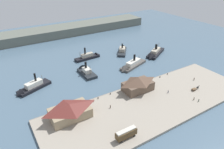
{
  "coord_description": "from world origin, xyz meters",
  "views": [
    {
      "loc": [
        -60.95,
        -82.41,
        62.06
      ],
      "look_at": [
        -2.38,
        11.82,
        2.0
      ],
      "focal_mm": 33.18,
      "sensor_mm": 36.0,
      "label": 1
    }
  ],
  "objects_px": {
    "street_tram": "(126,133)",
    "pedestrian_at_waters_edge": "(168,92)",
    "pedestrian_walking_east": "(93,101)",
    "mooring_post_west": "(110,94)",
    "pedestrian_walking_west": "(199,100)",
    "ferry_moored_west": "(85,71)",
    "ferry_shed_west_terminal": "(70,110)",
    "pedestrian_near_east_shed": "(194,79)",
    "horse_cart": "(195,88)",
    "ferry_shed_east_terminal": "(138,84)",
    "ferry_mid_harbor": "(122,50)",
    "pedestrian_near_west_shed": "(110,107)",
    "ferry_approaching_west": "(31,88)",
    "mooring_post_center_east": "(98,98)",
    "mooring_post_center_west": "(160,77)",
    "ferry_outer_harbor": "(131,66)",
    "mooring_post_east": "(167,74)",
    "ferry_departing_north": "(90,56)",
    "ferry_moored_east": "(154,54)",
    "pedestrian_standing_center": "(194,99)"
  },
  "relations": [
    {
      "from": "mooring_post_west",
      "to": "ferry_mid_harbor",
      "type": "height_order",
      "value": "ferry_mid_harbor"
    },
    {
      "from": "ferry_shed_west_terminal",
      "to": "pedestrian_near_east_shed",
      "type": "height_order",
      "value": "ferry_shed_west_terminal"
    },
    {
      "from": "pedestrian_near_west_shed",
      "to": "mooring_post_center_west",
      "type": "relative_size",
      "value": 1.96
    },
    {
      "from": "horse_cart",
      "to": "ferry_departing_north",
      "type": "xyz_separation_m",
      "value": [
        -28.69,
        70.76,
        -0.66
      ]
    },
    {
      "from": "pedestrian_near_east_shed",
      "to": "ferry_outer_harbor",
      "type": "xyz_separation_m",
      "value": [
        -20.44,
        34.82,
        -0.62
      ]
    },
    {
      "from": "horse_cart",
      "to": "pedestrian_walking_west",
      "type": "bearing_deg",
      "value": -133.1
    },
    {
      "from": "mooring_post_east",
      "to": "pedestrian_walking_east",
      "type": "bearing_deg",
      "value": -178.49
    },
    {
      "from": "mooring_post_east",
      "to": "horse_cart",
      "type": "bearing_deg",
      "value": -89.87
    },
    {
      "from": "pedestrian_standing_center",
      "to": "ferry_moored_east",
      "type": "relative_size",
      "value": 0.07
    },
    {
      "from": "street_tram",
      "to": "pedestrian_walking_west",
      "type": "xyz_separation_m",
      "value": [
        44.68,
        0.65,
        -1.67
      ]
    },
    {
      "from": "street_tram",
      "to": "mooring_post_center_east",
      "type": "xyz_separation_m",
      "value": [
        3.31,
        29.2,
        -1.93
      ]
    },
    {
      "from": "ferry_moored_east",
      "to": "horse_cart",
      "type": "bearing_deg",
      "value": -106.92
    },
    {
      "from": "ferry_shed_west_terminal",
      "to": "ferry_moored_west",
      "type": "bearing_deg",
      "value": 56.13
    },
    {
      "from": "pedestrian_at_waters_edge",
      "to": "mooring_post_center_west",
      "type": "bearing_deg",
      "value": 61.22
    },
    {
      "from": "pedestrian_near_east_shed",
      "to": "mooring_post_center_west",
      "type": "xyz_separation_m",
      "value": [
        -14.74,
        12.92,
        -0.34
      ]
    },
    {
      "from": "ferry_moored_east",
      "to": "pedestrian_walking_west",
      "type": "bearing_deg",
      "value": -111.43
    },
    {
      "from": "ferry_moored_east",
      "to": "ferry_approaching_west",
      "type": "bearing_deg",
      "value": -179.42
    },
    {
      "from": "pedestrian_at_waters_edge",
      "to": "ferry_moored_east",
      "type": "distance_m",
      "value": 52.9
    },
    {
      "from": "mooring_post_west",
      "to": "mooring_post_center_east",
      "type": "bearing_deg",
      "value": -179.2
    },
    {
      "from": "ferry_shed_west_terminal",
      "to": "street_tram",
      "type": "relative_size",
      "value": 2.0
    },
    {
      "from": "pedestrian_at_waters_edge",
      "to": "ferry_mid_harbor",
      "type": "bearing_deg",
      "value": 77.62
    },
    {
      "from": "ferry_approaching_west",
      "to": "ferry_outer_harbor",
      "type": "distance_m",
      "value": 63.76
    },
    {
      "from": "pedestrian_walking_west",
      "to": "ferry_moored_west",
      "type": "distance_m",
      "value": 68.38
    },
    {
      "from": "ferry_moored_west",
      "to": "pedestrian_near_west_shed",
      "type": "bearing_deg",
      "value": -98.54
    },
    {
      "from": "pedestrian_walking_west",
      "to": "ferry_outer_harbor",
      "type": "height_order",
      "value": "ferry_outer_harbor"
    },
    {
      "from": "horse_cart",
      "to": "pedestrian_at_waters_edge",
      "type": "xyz_separation_m",
      "value": [
        -14.67,
        5.7,
        -0.17
      ]
    },
    {
      "from": "pedestrian_walking_east",
      "to": "ferry_mid_harbor",
      "type": "height_order",
      "value": "ferry_mid_harbor"
    },
    {
      "from": "pedestrian_at_waters_edge",
      "to": "ferry_shed_east_terminal",
      "type": "bearing_deg",
      "value": 138.85
    },
    {
      "from": "pedestrian_walking_west",
      "to": "ferry_shed_east_terminal",
      "type": "bearing_deg",
      "value": 128.43
    },
    {
      "from": "pedestrian_at_waters_edge",
      "to": "ferry_mid_harbor",
      "type": "distance_m",
      "value": 64.69
    },
    {
      "from": "ferry_approaching_west",
      "to": "ferry_shed_west_terminal",
      "type": "bearing_deg",
      "value": -74.06
    },
    {
      "from": "pedestrian_walking_west",
      "to": "ferry_shed_west_terminal",
      "type": "bearing_deg",
      "value": 158.84
    },
    {
      "from": "pedestrian_near_west_shed",
      "to": "mooring_post_center_west",
      "type": "bearing_deg",
      "value": 13.2
    },
    {
      "from": "ferry_shed_east_terminal",
      "to": "ferry_mid_harbor",
      "type": "relative_size",
      "value": 0.84
    },
    {
      "from": "pedestrian_walking_west",
      "to": "mooring_post_center_east",
      "type": "bearing_deg",
      "value": 145.4
    },
    {
      "from": "ferry_shed_west_terminal",
      "to": "ferry_mid_harbor",
      "type": "xyz_separation_m",
      "value": [
        65.27,
        54.23,
        -3.42
      ]
    },
    {
      "from": "pedestrian_walking_east",
      "to": "mooring_post_east",
      "type": "distance_m",
      "value": 52.1
    },
    {
      "from": "mooring_post_center_east",
      "to": "ferry_mid_harbor",
      "type": "xyz_separation_m",
      "value": [
        48.08,
        48.36,
        -0.27
      ]
    },
    {
      "from": "mooring_post_center_west",
      "to": "ferry_outer_harbor",
      "type": "distance_m",
      "value": 22.62
    },
    {
      "from": "pedestrian_walking_east",
      "to": "pedestrian_walking_west",
      "type": "bearing_deg",
      "value": -31.54
    },
    {
      "from": "ferry_shed_east_terminal",
      "to": "pedestrian_near_east_shed",
      "type": "distance_m",
      "value": 36.2
    },
    {
      "from": "pedestrian_walking_east",
      "to": "mooring_post_west",
      "type": "distance_m",
      "value": 10.67
    },
    {
      "from": "pedestrian_at_waters_edge",
      "to": "pedestrian_near_east_shed",
      "type": "bearing_deg",
      "value": 4.32
    },
    {
      "from": "street_tram",
      "to": "mooring_post_east",
      "type": "height_order",
      "value": "street_tram"
    },
    {
      "from": "pedestrian_near_east_shed",
      "to": "mooring_post_west",
      "type": "bearing_deg",
      "value": 165.11
    },
    {
      "from": "ferry_mid_harbor",
      "to": "ferry_approaching_west",
      "type": "bearing_deg",
      "value": -164.82
    },
    {
      "from": "street_tram",
      "to": "pedestrian_at_waters_edge",
      "type": "bearing_deg",
      "value": 20.96
    },
    {
      "from": "street_tram",
      "to": "horse_cart",
      "type": "xyz_separation_m",
      "value": [
        52.19,
        8.67,
        -1.45
      ]
    },
    {
      "from": "ferry_mid_harbor",
      "to": "ferry_departing_north",
      "type": "xyz_separation_m",
      "value": [
        -27.88,
        1.88,
        0.09
      ]
    },
    {
      "from": "ferry_approaching_west",
      "to": "ferry_outer_harbor",
      "type": "relative_size",
      "value": 0.84
    }
  ]
}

